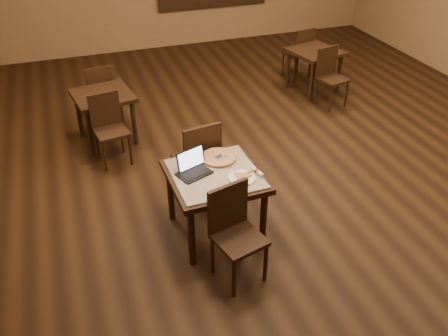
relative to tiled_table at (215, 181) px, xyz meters
name	(u,v)px	position (x,y,z in m)	size (l,w,h in m)	color
ground	(294,162)	(1.43, 0.97, -0.66)	(10.00, 10.00, 0.00)	black
tiled_table	(215,181)	(0.00, 0.00, 0.00)	(0.94, 0.94, 0.76)	black
chair_main_near	(234,228)	(-0.02, -0.62, -0.11)	(0.51, 0.51, 0.97)	black
chair_main_far	(199,157)	(0.01, 0.61, -0.08)	(0.50, 0.50, 1.03)	black
laptop	(193,167)	(-0.20, 0.10, 0.16)	(0.38, 0.35, 0.22)	black
plate	(242,178)	(0.22, -0.18, 0.11)	(0.27, 0.27, 0.01)	white
pizza_slice	(242,177)	(0.22, -0.18, 0.13)	(0.21, 0.21, 0.02)	#D0C28B
pizza_pan	(219,158)	(0.12, 0.24, 0.11)	(0.35, 0.35, 0.01)	silver
pizza_whole	(219,157)	(0.12, 0.24, 0.12)	(0.37, 0.37, 0.03)	#D0C28B
spatula	(221,157)	(0.14, 0.22, 0.13)	(0.10, 0.24, 0.01)	silver
napkin_roll	(257,171)	(0.40, -0.14, 0.12)	(0.08, 0.19, 0.04)	white
other_table_a	(315,57)	(2.74, 2.95, -0.06)	(0.92, 0.92, 0.72)	black
other_table_a_chair_near	(330,73)	(2.72, 2.40, -0.14)	(0.48, 0.48, 0.93)	black
other_table_a_chair_far	(301,51)	(2.76, 3.49, -0.14)	(0.48, 0.48, 0.93)	black
other_table_b	(104,102)	(-0.82, 2.39, -0.07)	(0.87, 0.87, 0.71)	black
other_table_b_chair_near	(109,124)	(-0.83, 1.85, -0.14)	(0.46, 0.46, 0.92)	black
other_table_b_chair_far	(100,91)	(-0.80, 2.93, -0.14)	(0.46, 0.46, 0.92)	black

